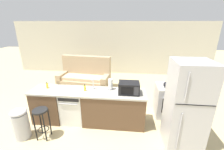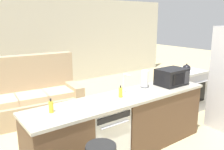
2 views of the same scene
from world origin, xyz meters
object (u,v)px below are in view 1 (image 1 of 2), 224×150
(dishwasher, at_px, (74,107))
(trash_bin, at_px, (21,123))
(bar_stool, at_px, (41,118))
(couch, at_px, (85,78))
(kettle, at_px, (167,85))
(paper_towel_roll, at_px, (111,84))
(dish_soap_bottle, at_px, (47,86))
(soap_bottle, at_px, (85,88))
(refrigerator, at_px, (186,106))
(stove_range, at_px, (169,101))
(microwave, at_px, (129,88))

(dishwasher, xyz_separation_m, trash_bin, (-0.98, -0.74, -0.04))
(bar_stool, bearing_deg, couch, 86.44)
(dishwasher, relative_size, kettle, 4.10)
(kettle, xyz_separation_m, couch, (-2.74, 1.78, -0.59))
(paper_towel_roll, relative_size, dish_soap_bottle, 1.60)
(kettle, bearing_deg, soap_bottle, -168.83)
(soap_bottle, distance_m, kettle, 2.14)
(dish_soap_bottle, xyz_separation_m, couch, (0.39, 2.14, -0.58))
(dishwasher, xyz_separation_m, paper_towel_roll, (0.97, 0.17, 0.62))
(dishwasher, relative_size, bar_stool, 1.14)
(refrigerator, height_order, dish_soap_bottle, refrigerator)
(stove_range, distance_m, soap_bottle, 2.38)
(microwave, height_order, paper_towel_roll, paper_towel_roll)
(paper_towel_roll, relative_size, bar_stool, 0.38)
(microwave, xyz_separation_m, couch, (-1.75, 2.21, -0.65))
(dish_soap_bottle, bearing_deg, soap_bottle, -3.17)
(stove_range, bearing_deg, microwave, -154.62)
(dishwasher, relative_size, soap_bottle, 4.77)
(refrigerator, distance_m, dish_soap_bottle, 3.35)
(dish_soap_bottle, bearing_deg, stove_range, 8.34)
(stove_range, height_order, kettle, kettle)
(microwave, bearing_deg, soap_bottle, 179.47)
(refrigerator, distance_m, couch, 4.04)
(paper_towel_roll, bearing_deg, soap_bottle, -166.05)
(dishwasher, xyz_separation_m, couch, (-0.30, 2.21, -0.03))
(stove_range, xyz_separation_m, kettle, (-0.17, -0.13, 0.53))
(kettle, bearing_deg, dish_soap_bottle, -173.48)
(couch, bearing_deg, bar_stool, -93.56)
(kettle, bearing_deg, refrigerator, -80.34)
(dishwasher, relative_size, microwave, 1.68)
(stove_range, height_order, soap_bottle, soap_bottle)
(microwave, xyz_separation_m, dish_soap_bottle, (-2.13, 0.07, -0.07))
(microwave, relative_size, dish_soap_bottle, 2.84)
(refrigerator, bearing_deg, microwave, 154.68)
(refrigerator, xyz_separation_m, couch, (-2.90, 2.76, -0.54))
(microwave, height_order, kettle, microwave)
(couch, bearing_deg, stove_range, -29.72)
(microwave, xyz_separation_m, trash_bin, (-2.42, -0.74, -0.66))
(dish_soap_bottle, bearing_deg, microwave, -1.80)
(trash_bin, bearing_deg, kettle, 18.81)
(paper_towel_roll, relative_size, soap_bottle, 1.60)
(stove_range, bearing_deg, trash_bin, -160.20)
(stove_range, relative_size, couch, 0.43)
(stove_range, relative_size, soap_bottle, 5.11)
(refrigerator, relative_size, microwave, 3.76)
(soap_bottle, distance_m, dish_soap_bottle, 1.03)
(refrigerator, xyz_separation_m, soap_bottle, (-2.26, 0.56, 0.03))
(microwave, distance_m, bar_stool, 2.11)
(stove_range, xyz_separation_m, couch, (-2.90, 1.66, -0.06))
(soap_bottle, relative_size, dish_soap_bottle, 1.00)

